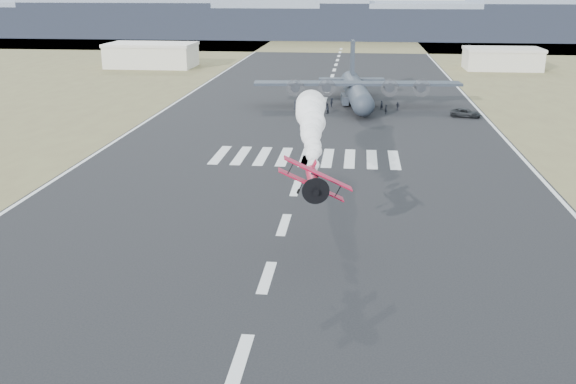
% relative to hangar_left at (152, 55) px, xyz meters
% --- Properties ---
extents(ground, '(500.00, 500.00, 0.00)m').
position_rel_hangar_left_xyz_m(ground, '(52.00, -145.00, -3.41)').
color(ground, black).
rests_on(ground, ground).
extents(scrub_far, '(500.00, 80.00, 0.00)m').
position_rel_hangar_left_xyz_m(scrub_far, '(52.00, 85.00, -3.41)').
color(scrub_far, brown).
rests_on(scrub_far, ground).
extents(runway_markings, '(60.00, 260.00, 0.01)m').
position_rel_hangar_left_xyz_m(runway_markings, '(52.00, -85.00, -3.40)').
color(runway_markings, silver).
rests_on(runway_markings, ground).
extents(ridge_seg_b, '(150.00, 50.00, 15.00)m').
position_rel_hangar_left_xyz_m(ridge_seg_b, '(-78.00, 115.00, 4.09)').
color(ridge_seg_b, slate).
rests_on(ridge_seg_b, ground).
extents(ridge_seg_c, '(150.00, 50.00, 17.00)m').
position_rel_hangar_left_xyz_m(ridge_seg_c, '(-13.00, 115.00, 5.09)').
color(ridge_seg_c, slate).
rests_on(ridge_seg_c, ground).
extents(ridge_seg_d, '(150.00, 50.00, 13.00)m').
position_rel_hangar_left_xyz_m(ridge_seg_d, '(52.00, 115.00, 3.09)').
color(ridge_seg_d, slate).
rests_on(ridge_seg_d, ground).
extents(ridge_seg_e, '(150.00, 50.00, 15.00)m').
position_rel_hangar_left_xyz_m(ridge_seg_e, '(117.00, 115.00, 4.09)').
color(ridge_seg_e, slate).
rests_on(ridge_seg_e, ground).
extents(hangar_left, '(24.50, 14.50, 6.70)m').
position_rel_hangar_left_xyz_m(hangar_left, '(0.00, 0.00, 0.00)').
color(hangar_left, '#BDB8A8').
rests_on(hangar_left, ground).
extents(hangar_right, '(20.50, 12.50, 5.90)m').
position_rel_hangar_left_xyz_m(hangar_right, '(98.00, 5.00, -0.40)').
color(hangar_right, '#BDB8A8').
rests_on(hangar_right, ground).
extents(aerobatic_biplane, '(5.90, 5.85, 4.22)m').
position_rel_hangar_left_xyz_m(aerobatic_biplane, '(55.26, -127.40, 3.28)').
color(aerobatic_biplane, '#A90B25').
extents(smoke_trail, '(4.86, 32.42, 4.08)m').
position_rel_hangar_left_xyz_m(smoke_trail, '(53.09, -100.81, 3.51)').
color(smoke_trail, white).
extents(transport_aircraft, '(39.85, 32.74, 11.49)m').
position_rel_hangar_left_xyz_m(transport_aircraft, '(58.41, -53.80, -0.45)').
color(transport_aircraft, '#202930').
rests_on(transport_aircraft, ground).
extents(support_vehicle, '(5.81, 3.69, 1.49)m').
position_rel_hangar_left_xyz_m(support_vehicle, '(78.00, -64.09, -2.66)').
color(support_vehicle, black).
rests_on(support_vehicle, ground).
extents(crew_a, '(0.63, 0.71, 1.67)m').
position_rel_hangar_left_xyz_m(crew_a, '(63.95, -62.66, -2.57)').
color(crew_a, black).
rests_on(crew_a, ground).
extents(crew_b, '(0.90, 1.07, 1.89)m').
position_rel_hangar_left_xyz_m(crew_b, '(53.22, -63.50, -2.46)').
color(crew_b, black).
rests_on(crew_b, ground).
extents(crew_c, '(0.94, 1.27, 1.79)m').
position_rel_hangar_left_xyz_m(crew_c, '(53.84, -57.04, -2.51)').
color(crew_c, black).
rests_on(crew_c, ground).
extents(crew_d, '(1.02, 0.92, 1.57)m').
position_rel_hangar_left_xyz_m(crew_d, '(66.30, -58.87, -2.62)').
color(crew_d, black).
rests_on(crew_d, ground).
extents(crew_e, '(0.84, 1.03, 1.82)m').
position_rel_hangar_left_xyz_m(crew_e, '(47.15, -60.28, -2.50)').
color(crew_e, black).
rests_on(crew_e, ground).
extents(crew_f, '(1.62, 0.93, 1.66)m').
position_rel_hangar_left_xyz_m(crew_f, '(49.91, -61.64, -2.58)').
color(crew_f, black).
rests_on(crew_f, ground).
extents(crew_g, '(0.80, 0.77, 1.70)m').
position_rel_hangar_left_xyz_m(crew_g, '(63.31, -58.74, -2.56)').
color(crew_g, black).
rests_on(crew_g, ground).
extents(crew_h, '(0.71, 0.99, 1.88)m').
position_rel_hangar_left_xyz_m(crew_h, '(48.92, -64.65, -2.47)').
color(crew_h, black).
rests_on(crew_h, ground).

